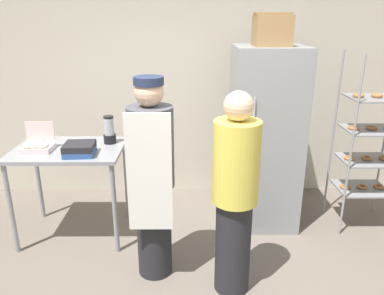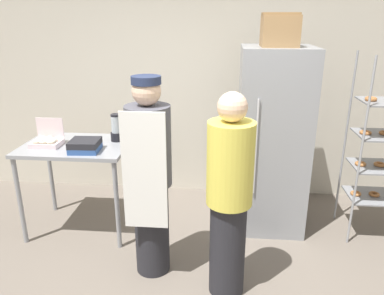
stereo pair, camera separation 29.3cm
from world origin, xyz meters
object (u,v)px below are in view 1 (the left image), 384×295
at_px(refrigerator, 265,139).
at_px(baking_rack, 369,144).
at_px(blender_pitcher, 109,131).
at_px(person_baker, 152,179).
at_px(binder_stack, 80,149).
at_px(person_customer, 235,196).
at_px(donut_box, 37,146).
at_px(cardboard_storage_box, 272,30).

bearing_deg(refrigerator, baking_rack, -4.80).
bearing_deg(blender_pitcher, person_baker, -57.71).
xyz_separation_m(baking_rack, binder_stack, (-2.81, -0.37, 0.08)).
bearing_deg(baking_rack, person_customer, -145.13).
height_order(baking_rack, donut_box, baking_rack).
bearing_deg(baking_rack, binder_stack, -172.41).
distance_m(refrigerator, binder_stack, 1.83).
height_order(baking_rack, person_baker, baking_rack).
relative_size(blender_pitcher, cardboard_storage_box, 0.81).
bearing_deg(refrigerator, person_customer, -111.13).
relative_size(refrigerator, blender_pitcher, 6.72).
relative_size(refrigerator, person_baker, 1.09).
bearing_deg(person_baker, refrigerator, 40.07).
bearing_deg(cardboard_storage_box, blender_pitcher, -177.21).
height_order(refrigerator, person_baker, refrigerator).
distance_m(refrigerator, blender_pitcher, 1.57).
relative_size(refrigerator, baking_rack, 1.02).
distance_m(refrigerator, person_customer, 1.20).
relative_size(donut_box, person_customer, 0.17).
relative_size(binder_stack, person_baker, 0.17).
distance_m(donut_box, blender_pitcher, 0.68).
xyz_separation_m(donut_box, person_baker, (1.12, -0.55, -0.09)).
distance_m(refrigerator, cardboard_storage_box, 1.07).
bearing_deg(baking_rack, refrigerator, 175.20).
bearing_deg(donut_box, baking_rack, 4.67).
relative_size(binder_stack, person_customer, 0.17).
relative_size(donut_box, blender_pitcher, 1.00).
bearing_deg(cardboard_storage_box, person_baker, -141.32).
distance_m(binder_stack, person_baker, 0.83).
height_order(donut_box, person_baker, person_baker).
xyz_separation_m(refrigerator, binder_stack, (-1.77, -0.46, 0.05)).
relative_size(donut_box, binder_stack, 0.97).
height_order(refrigerator, blender_pitcher, refrigerator).
distance_m(blender_pitcher, person_baker, 0.93).
relative_size(refrigerator, cardboard_storage_box, 5.47).
relative_size(cardboard_storage_box, person_customer, 0.21).
bearing_deg(donut_box, binder_stack, -14.49).
distance_m(blender_pitcher, person_customer, 1.52).
relative_size(baking_rack, person_baker, 1.07).
xyz_separation_m(cardboard_storage_box, person_baker, (-1.06, -0.85, -1.11)).
distance_m(blender_pitcher, binder_stack, 0.40).
xyz_separation_m(blender_pitcher, cardboard_storage_box, (1.55, 0.08, 0.95)).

